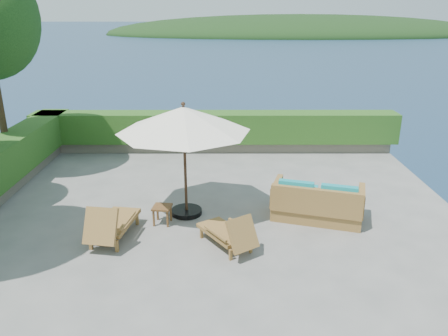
{
  "coord_description": "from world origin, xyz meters",
  "views": [
    {
      "loc": [
        0.28,
        -8.92,
        4.64
      ],
      "look_at": [
        0.3,
        0.8,
        1.1
      ],
      "focal_mm": 35.0,
      "sensor_mm": 36.0,
      "label": 1
    }
  ],
  "objects_px": {
    "patio_umbrella": "(184,121)",
    "side_table": "(162,209)",
    "lounge_left": "(111,223)",
    "lounge_right": "(229,233)",
    "wicker_loveseat": "(317,204)"
  },
  "relations": [
    {
      "from": "patio_umbrella",
      "to": "side_table",
      "type": "relative_size",
      "value": 7.62
    },
    {
      "from": "lounge_left",
      "to": "side_table",
      "type": "relative_size",
      "value": 3.74
    },
    {
      "from": "lounge_right",
      "to": "side_table",
      "type": "xyz_separation_m",
      "value": [
        -1.51,
        1.1,
        0.01
      ]
    },
    {
      "from": "patio_umbrella",
      "to": "lounge_right",
      "type": "bearing_deg",
      "value": -57.91
    },
    {
      "from": "patio_umbrella",
      "to": "lounge_left",
      "type": "xyz_separation_m",
      "value": [
        -1.48,
        -1.26,
        -1.91
      ]
    },
    {
      "from": "side_table",
      "to": "lounge_left",
      "type": "bearing_deg",
      "value": -141.98
    },
    {
      "from": "patio_umbrella",
      "to": "side_table",
      "type": "height_order",
      "value": "patio_umbrella"
    },
    {
      "from": "lounge_left",
      "to": "lounge_right",
      "type": "xyz_separation_m",
      "value": [
        2.48,
        -0.34,
        -0.04
      ]
    },
    {
      "from": "lounge_right",
      "to": "side_table",
      "type": "relative_size",
      "value": 3.34
    },
    {
      "from": "lounge_left",
      "to": "lounge_right",
      "type": "bearing_deg",
      "value": 1.23
    },
    {
      "from": "patio_umbrella",
      "to": "side_table",
      "type": "bearing_deg",
      "value": -135.79
    },
    {
      "from": "lounge_left",
      "to": "lounge_right",
      "type": "relative_size",
      "value": 1.12
    },
    {
      "from": "wicker_loveseat",
      "to": "lounge_right",
      "type": "bearing_deg",
      "value": -130.84
    },
    {
      "from": "wicker_loveseat",
      "to": "patio_umbrella",
      "type": "bearing_deg",
      "value": -168.64
    },
    {
      "from": "lounge_right",
      "to": "wicker_loveseat",
      "type": "bearing_deg",
      "value": -2.15
    }
  ]
}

